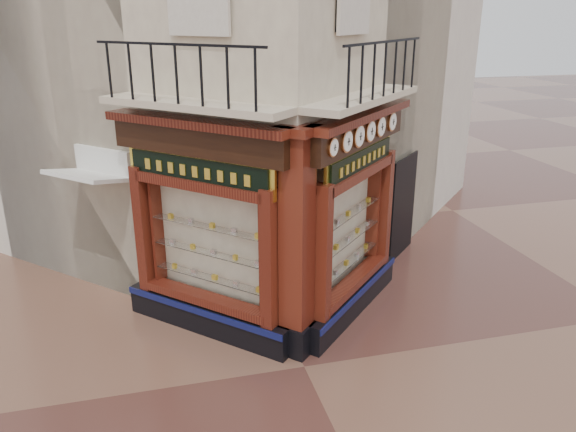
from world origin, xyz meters
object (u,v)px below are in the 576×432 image
object	(u,v)px
clock_b	(347,141)
clock_d	(370,131)
signboard_right	(361,160)
clock_c	(359,136)
clock_e	(381,127)
signboard_left	(197,171)
clock_a	(333,147)
clock_f	(392,122)
awning	(101,302)
corner_pilaster	(297,249)

from	to	relation	value
clock_b	clock_d	size ratio (longest dim) A/B	0.95
clock_d	signboard_right	bearing A→B (deg)	135.62
clock_c	clock_e	bearing A→B (deg)	0.00
clock_b	signboard_left	distance (m)	2.54
clock_a	clock_b	bearing A→B (deg)	0.00
clock_f	signboard_right	bearing A→B (deg)	174.70
clock_c	signboard_right	world-z (taller)	clock_c
clock_a	awning	distance (m)	6.05
clock_c	clock_e	xyz separation A→B (m)	(0.71, 0.71, 0.00)
clock_a	clock_d	size ratio (longest dim) A/B	0.77
corner_pilaster	signboard_right	bearing A→B (deg)	-10.25
clock_c	corner_pilaster	bearing A→B (deg)	162.60
clock_c	clock_b	bearing A→B (deg)	-180.00
clock_b	awning	xyz separation A→B (m)	(-4.35, 2.40, -3.62)
clock_a	clock_b	world-z (taller)	clock_b
signboard_right	corner_pilaster	bearing A→B (deg)	169.75
clock_f	signboard_right	xyz separation A→B (m)	(-0.92, -0.76, -0.52)
awning	clock_e	bearing A→B (deg)	-149.07
signboard_left	clock_a	bearing A→B (deg)	-162.60
awning	corner_pilaster	bearing A→B (deg)	-173.44
clock_a	clock_c	size ratio (longest dim) A/B	0.76
signboard_right	clock_e	bearing A→B (deg)	-10.28
signboard_left	clock_d	bearing A→B (deg)	-134.97
clock_b	clock_c	xyz separation A→B (m)	(0.34, 0.34, 0.00)
clock_d	clock_f	bearing A→B (deg)	-0.00
corner_pilaster	signboard_right	size ratio (longest dim) A/B	2.00
awning	clock_b	bearing A→B (deg)	-163.87
clock_a	clock_b	size ratio (longest dim) A/B	0.81
clock_e	clock_d	bearing A→B (deg)	180.00
corner_pilaster	clock_b	distance (m)	1.94
clock_c	awning	size ratio (longest dim) A/B	0.28
signboard_right	clock_f	bearing A→B (deg)	-5.30
clock_e	signboard_left	size ratio (longest dim) A/B	0.18
corner_pilaster	clock_d	bearing A→B (deg)	-12.91
clock_f	awning	world-z (taller)	clock_f
clock_a	clock_b	xyz separation A→B (m)	(0.36, 0.36, -0.00)
clock_e	awning	bearing A→B (deg)	120.93
corner_pilaster	signboard_left	distance (m)	2.12
corner_pilaster	clock_f	size ratio (longest dim) A/B	10.66
clock_f	corner_pilaster	bearing A→B (deg)	171.74
signboard_right	clock_d	bearing A→B (deg)	-44.38
clock_d	awning	world-z (taller)	clock_d
clock_f	signboard_right	size ratio (longest dim) A/B	0.19
clock_a	signboard_right	bearing A→B (deg)	4.57
signboard_left	signboard_right	distance (m)	2.92
clock_b	signboard_left	xyz separation A→B (m)	(-2.39, 0.69, -0.52)
clock_f	awning	size ratio (longest dim) A/B	0.26
clock_b	clock_c	size ratio (longest dim) A/B	0.94
clock_f	clock_a	bearing A→B (deg)	180.00
clock_b	clock_e	size ratio (longest dim) A/B	0.97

